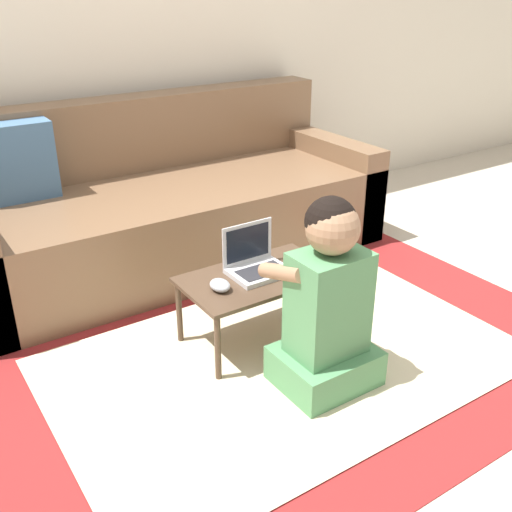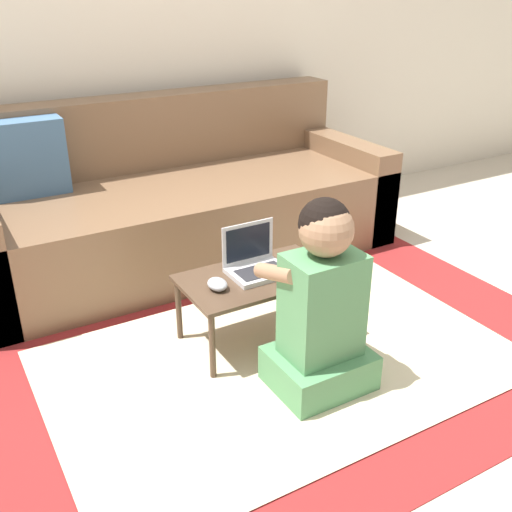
{
  "view_description": "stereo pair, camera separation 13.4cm",
  "coord_description": "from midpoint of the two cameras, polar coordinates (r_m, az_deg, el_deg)",
  "views": [
    {
      "loc": [
        -1.23,
        -1.53,
        1.38
      ],
      "look_at": [
        -0.02,
        0.28,
        0.36
      ],
      "focal_mm": 42.0,
      "sensor_mm": 36.0,
      "label": 1
    },
    {
      "loc": [
        -1.12,
        -1.6,
        1.38
      ],
      "look_at": [
        -0.02,
        0.28,
        0.36
      ],
      "focal_mm": 42.0,
      "sensor_mm": 36.0,
      "label": 2
    }
  ],
  "objects": [
    {
      "name": "ground_plane",
      "position": [
        2.4,
        2.65,
        -10.02
      ],
      "size": [
        16.0,
        16.0,
        0.0
      ],
      "primitive_type": "plane",
      "color": "beige"
    },
    {
      "name": "wall_back",
      "position": [
        3.44,
        -14.72,
        22.26
      ],
      "size": [
        9.0,
        0.06,
        2.5
      ],
      "color": "beige",
      "rests_on": "ground_plane"
    },
    {
      "name": "area_rug",
      "position": [
        2.4,
        1.14,
        -9.88
      ],
      "size": [
        2.47,
        1.6,
        0.01
      ],
      "color": "maroon",
      "rests_on": "ground_plane"
    },
    {
      "name": "couch",
      "position": [
        3.2,
        -9.64,
        4.69
      ],
      "size": [
        2.17,
        0.89,
        0.81
      ],
      "color": "brown",
      "rests_on": "ground_plane"
    },
    {
      "name": "laptop_desk",
      "position": [
        2.4,
        -1.43,
        -2.56
      ],
      "size": [
        0.61,
        0.36,
        0.3
      ],
      "color": "#4C3828",
      "rests_on": "ground_plane"
    },
    {
      "name": "laptop",
      "position": [
        2.4,
        -1.56,
        -0.84
      ],
      "size": [
        0.23,
        0.18,
        0.19
      ],
      "color": "silver",
      "rests_on": "laptop_desk"
    },
    {
      "name": "computer_mouse",
      "position": [
        2.27,
        -5.14,
        -2.81
      ],
      "size": [
        0.07,
        0.09,
        0.04
      ],
      "color": "#B2B7C1",
      "rests_on": "laptop_desk"
    },
    {
      "name": "person_seated",
      "position": [
        2.11,
        5.0,
        -4.65
      ],
      "size": [
        0.35,
        0.37,
        0.73
      ],
      "color": "#518E5B",
      "rests_on": "ground_plane"
    }
  ]
}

